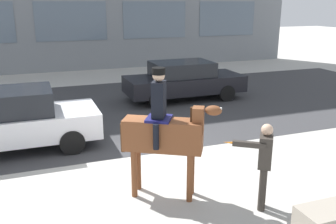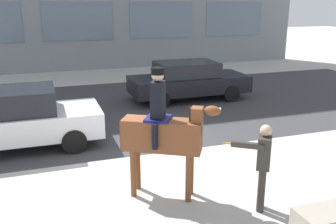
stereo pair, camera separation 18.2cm
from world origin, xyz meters
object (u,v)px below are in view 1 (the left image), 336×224
pedestrian_bystander (264,160)px  mounted_horse_lead (164,132)px  street_car_far_lane (184,80)px  street_car_near_lane (15,120)px

pedestrian_bystander → mounted_horse_lead: bearing=-0.4°
mounted_horse_lead → street_car_far_lane: (3.16, 6.68, -0.54)m
pedestrian_bystander → street_car_far_lane: pedestrian_bystander is taller
street_car_near_lane → mounted_horse_lead: bearing=-52.4°
mounted_horse_lead → pedestrian_bystander: 1.82m
pedestrian_bystander → street_car_near_lane: (-4.13, 4.53, -0.16)m
street_car_near_lane → street_car_far_lane: size_ratio=0.90×
mounted_horse_lead → street_car_near_lane: size_ratio=0.62×
street_car_far_lane → street_car_near_lane: bearing=-151.3°
mounted_horse_lead → street_car_near_lane: bearing=157.9°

